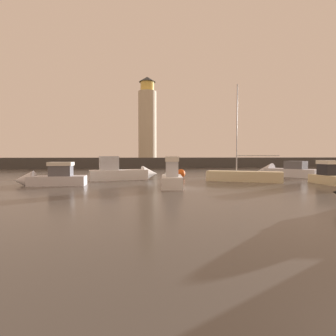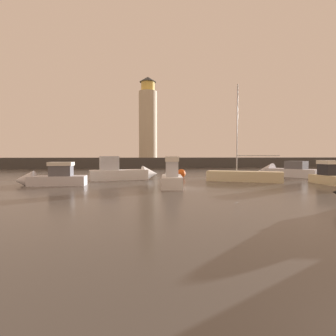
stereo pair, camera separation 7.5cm
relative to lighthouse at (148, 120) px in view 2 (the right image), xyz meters
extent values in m
plane|color=#4C4742|center=(0.16, -30.39, -11.16)|extent=(220.00, 220.00, 0.00)
cube|color=#423F3D|center=(0.16, 0.00, -9.97)|extent=(97.42, 5.27, 2.37)
cylinder|color=beige|center=(0.00, 0.00, -1.18)|extent=(4.18, 4.18, 15.21)
cylinder|color=#F2CC59|center=(0.00, 0.00, 7.49)|extent=(3.14, 3.14, 2.13)
cone|color=#33383D|center=(0.00, 0.00, 9.16)|extent=(3.76, 3.76, 1.22)
cube|color=beige|center=(15.30, -39.15, -10.72)|extent=(1.91, 4.77, 0.87)
cube|color=#232328|center=(15.31, -38.44, -9.74)|extent=(1.24, 1.55, 1.09)
cube|color=silver|center=(15.31, -38.44, -9.01)|extent=(1.37, 1.70, 0.38)
cube|color=silver|center=(-10.97, -36.22, -10.71)|extent=(5.10, 1.98, 0.90)
cone|color=silver|center=(-13.98, -36.17, -10.66)|extent=(1.74, 1.85, 1.82)
cube|color=#595960|center=(-10.66, -36.22, -9.78)|extent=(1.97, 1.48, 0.96)
cube|color=silver|center=(-10.66, -36.22, -9.13)|extent=(2.17, 1.63, 0.34)
cube|color=white|center=(-5.50, -31.27, -10.57)|extent=(6.77, 3.34, 1.16)
cone|color=white|center=(-1.84, -30.47, -10.52)|extent=(2.16, 2.25, 1.91)
cube|color=silver|center=(-6.56, -31.50, -9.20)|extent=(2.30, 1.83, 1.58)
cube|color=white|center=(-0.56, -39.16, -10.66)|extent=(2.43, 5.03, 1.00)
cone|color=white|center=(-0.15, -36.34, -10.61)|extent=(1.89, 1.80, 1.69)
cube|color=silver|center=(-0.60, -39.50, -9.51)|extent=(1.30, 1.89, 1.28)
cube|color=silver|center=(-0.60, -39.50, -8.65)|extent=(1.43, 2.08, 0.45)
cube|color=silver|center=(16.99, -29.91, -10.62)|extent=(5.58, 6.76, 1.07)
cone|color=silver|center=(14.88, -26.69, -10.56)|extent=(3.12, 3.08, 2.31)
cube|color=#595960|center=(17.26, -30.33, -9.56)|extent=(2.88, 3.00, 1.03)
cube|color=beige|center=(8.09, -34.91, -10.60)|extent=(7.92, 5.58, 1.11)
cylinder|color=#B7B7BC|center=(7.39, -34.53, -5.32)|extent=(0.12, 0.12, 9.45)
cylinder|color=#B7B7BC|center=(9.30, -35.57, -8.35)|extent=(3.86, 2.15, 0.09)
sphere|color=#EA5919|center=(2.20, -29.31, -10.61)|extent=(1.10, 1.10, 1.10)
camera|label=1|loc=(-4.34, -62.72, -8.37)|focal=28.84mm
camera|label=2|loc=(-4.27, -62.73, -8.37)|focal=28.84mm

